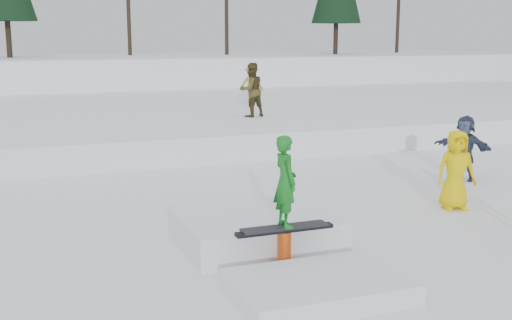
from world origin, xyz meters
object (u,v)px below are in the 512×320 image
object	(u,v)px
walker_olive	(251,90)
spectator_dark	(464,148)
walker_ygreen	(251,84)
jib_rail_feature	(271,239)
spectator_yellow	(456,170)

from	to	relation	value
walker_olive	spectator_dark	distance (m)	8.46
walker_olive	walker_ygreen	distance (m)	4.79
walker_ygreen	jib_rail_feature	size ratio (longest dim) A/B	0.36
spectator_dark	jib_rail_feature	world-z (taller)	jib_rail_feature
walker_olive	jib_rail_feature	size ratio (longest dim) A/B	0.43
walker_ygreen	spectator_dark	xyz separation A→B (m)	(1.07, -12.43, -0.77)
walker_ygreen	spectator_yellow	distance (m)	14.70
walker_ygreen	spectator_dark	size ratio (longest dim) A/B	0.96
spectator_dark	jib_rail_feature	bearing A→B (deg)	-85.87
walker_ygreen	jib_rail_feature	distance (m)	17.08
spectator_dark	jib_rail_feature	xyz separation A→B (m)	(-6.74, -3.64, -0.51)
walker_olive	spectator_yellow	bearing A→B (deg)	81.41
walker_ygreen	spectator_yellow	world-z (taller)	walker_ygreen
walker_olive	jib_rail_feature	bearing A→B (deg)	58.14
spectator_dark	jib_rail_feature	size ratio (longest dim) A/B	0.37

